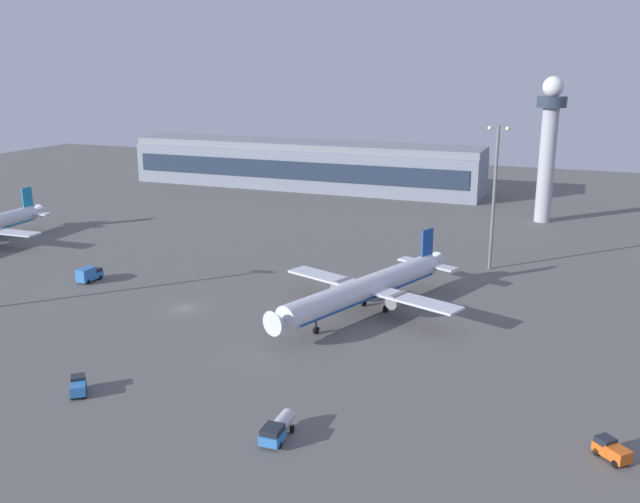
{
  "coord_description": "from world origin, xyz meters",
  "views": [
    {
      "loc": [
        66.91,
        -101.71,
        43.19
      ],
      "look_at": [
        13.99,
        32.23,
        4.0
      ],
      "focal_mm": 38.82,
      "sensor_mm": 36.0,
      "label": 1
    }
  ],
  "objects": [
    {
      "name": "ground_plane",
      "position": [
        0.0,
        0.0,
        0.0
      ],
      "size": [
        416.0,
        416.0,
        0.0
      ],
      "primitive_type": "plane",
      "color": "#605E5B"
    },
    {
      "name": "maintenance_van",
      "position": [
        5.21,
        -34.45,
        1.18
      ],
      "size": [
        4.13,
        4.45,
        2.25
      ],
      "rotation": [
        0.0,
        0.0,
        0.68
      ],
      "color": "#3372BF",
      "rests_on": "ground"
    },
    {
      "name": "apron_light_central",
      "position": [
        48.2,
        46.23,
        17.34
      ],
      "size": [
        4.8,
        0.9,
        30.88
      ],
      "color": "slate",
      "rests_on": "ground"
    },
    {
      "name": "catering_truck",
      "position": [
        -26.81,
        6.7,
        1.58
      ],
      "size": [
        2.61,
        5.74,
        3.05
      ],
      "rotation": [
        0.0,
        0.0,
        6.24
      ],
      "color": "#3372BF",
      "rests_on": "ground"
    },
    {
      "name": "cargo_loader",
      "position": [
        72.03,
        -25.29,
        1.18
      ],
      "size": [
        4.34,
        4.28,
        2.25
      ],
      "rotation": [
        0.0,
        0.0,
        0.8
      ],
      "color": "#D85919",
      "rests_on": "ground"
    },
    {
      "name": "terminal_building",
      "position": [
        -29.41,
        126.45,
        8.09
      ],
      "size": [
        127.17,
        22.4,
        16.4
      ],
      "color": "gray",
      "rests_on": "ground"
    },
    {
      "name": "fuel_truck",
      "position": [
        35.18,
        -35.19,
        1.37
      ],
      "size": [
        2.53,
        6.35,
        2.35
      ],
      "rotation": [
        0.0,
        0.0,
        3.17
      ],
      "color": "#3372BF",
      "rests_on": "ground"
    },
    {
      "name": "control_tower",
      "position": [
        55.12,
        99.39,
        23.08
      ],
      "size": [
        8.0,
        8.0,
        40.03
      ],
      "color": "#A8A8B2",
      "rests_on": "ground"
    },
    {
      "name": "airplane_near_gate",
      "position": [
        31.76,
        10.23,
        4.55
      ],
      "size": [
        35.64,
        45.24,
        12.03
      ],
      "rotation": [
        0.0,
        0.0,
        2.79
      ],
      "color": "silver",
      "rests_on": "ground"
    }
  ]
}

